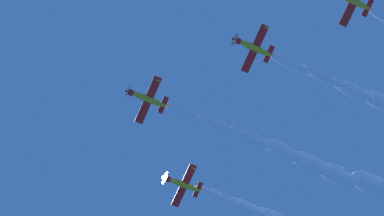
# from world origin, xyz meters

# --- Properties ---
(airplane_lead) EXTENTS (6.92, 7.65, 2.89)m
(airplane_lead) POSITION_xyz_m (4.84, 0.43, 86.38)
(airplane_lead) COLOR gold
(airplane_left_wingman) EXTENTS (6.92, 7.69, 2.91)m
(airplane_left_wingman) POSITION_xyz_m (-9.05, 11.57, 88.29)
(airplane_left_wingman) COLOR gold
(airplane_right_wingman) EXTENTS (6.93, 7.71, 2.76)m
(airplane_right_wingman) POSITION_xyz_m (-4.01, -13.25, 87.92)
(airplane_right_wingman) COLOR gold
(airplane_outer_left) EXTENTS (6.93, 7.69, 2.67)m
(airplane_outer_left) POSITION_xyz_m (-21.41, 21.78, 88.74)
(airplane_outer_left) COLOR gold
(smoke_trail_lead) EXTENTS (41.53, 9.89, 6.44)m
(smoke_trail_lead) POSITION_xyz_m (-24.03, -5.07, 89.29)
(smoke_trail_lead) COLOR white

